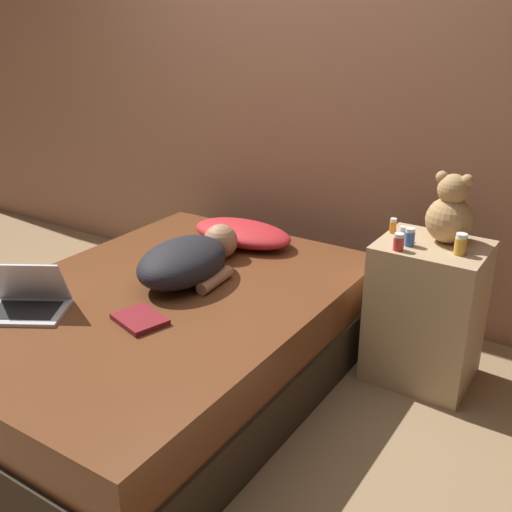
# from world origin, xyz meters

# --- Properties ---
(ground_plane) EXTENTS (12.00, 12.00, 0.00)m
(ground_plane) POSITION_xyz_m (0.00, 0.00, 0.00)
(ground_plane) COLOR #937551
(wall_back) EXTENTS (8.00, 0.06, 2.60)m
(wall_back) POSITION_xyz_m (0.00, 1.30, 1.30)
(wall_back) COLOR #996B51
(wall_back) RESTS_ON ground_plane
(bed) EXTENTS (1.45, 2.03, 0.48)m
(bed) POSITION_xyz_m (0.00, 0.00, 0.24)
(bed) COLOR #2D2319
(bed) RESTS_ON ground_plane
(nightstand) EXTENTS (0.49, 0.42, 0.71)m
(nightstand) POSITION_xyz_m (1.03, 0.73, 0.35)
(nightstand) COLOR tan
(nightstand) RESTS_ON ground_plane
(pillow) EXTENTS (0.61, 0.34, 0.12)m
(pillow) POSITION_xyz_m (-0.05, 0.74, 0.54)
(pillow) COLOR red
(pillow) RESTS_ON bed
(person_lying) EXTENTS (0.41, 0.73, 0.20)m
(person_lying) POSITION_xyz_m (0.00, 0.21, 0.58)
(person_lying) COLOR black
(person_lying) RESTS_ON bed
(laptop) EXTENTS (0.42, 0.39, 0.23)m
(laptop) POSITION_xyz_m (-0.37, -0.46, 0.53)
(laptop) COLOR silver
(laptop) RESTS_ON bed
(teddy_bear) EXTENTS (0.22, 0.22, 0.33)m
(teddy_bear) POSITION_xyz_m (1.07, 0.79, 0.85)
(teddy_bear) COLOR tan
(teddy_bear) RESTS_ON nightstand
(bottle_blue) EXTENTS (0.05, 0.05, 0.08)m
(bottle_blue) POSITION_xyz_m (0.94, 0.65, 0.75)
(bottle_blue) COLOR #3866B2
(bottle_blue) RESTS_ON nightstand
(bottle_red) EXTENTS (0.05, 0.05, 0.08)m
(bottle_red) POSITION_xyz_m (0.92, 0.57, 0.74)
(bottle_red) COLOR #B72D2D
(bottle_red) RESTS_ON nightstand
(bottle_orange) EXTENTS (0.03, 0.03, 0.07)m
(bottle_orange) POSITION_xyz_m (0.81, 0.77, 0.74)
(bottle_orange) COLOR orange
(bottle_orange) RESTS_ON nightstand
(bottle_amber) EXTENTS (0.05, 0.05, 0.10)m
(bottle_amber) POSITION_xyz_m (1.16, 0.67, 0.75)
(bottle_amber) COLOR gold
(bottle_amber) RESTS_ON nightstand
(bottle_clear) EXTENTS (0.03, 0.03, 0.07)m
(bottle_clear) POSITION_xyz_m (0.89, 0.70, 0.74)
(bottle_clear) COLOR silver
(bottle_clear) RESTS_ON nightstand
(book) EXTENTS (0.26, 0.22, 0.02)m
(book) POSITION_xyz_m (0.11, -0.26, 0.49)
(book) COLOR maroon
(book) RESTS_ON bed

